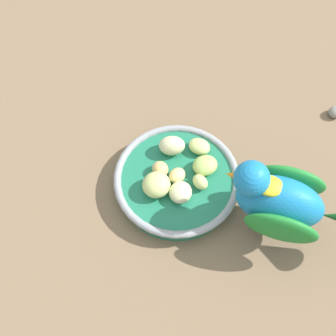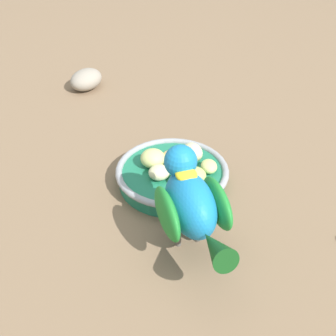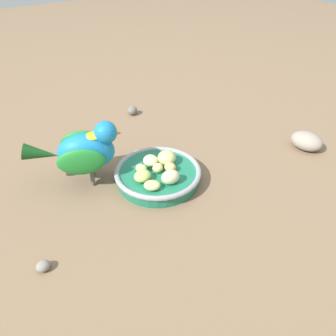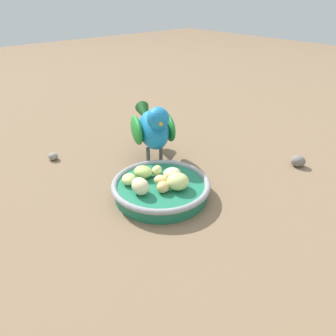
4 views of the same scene
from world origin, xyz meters
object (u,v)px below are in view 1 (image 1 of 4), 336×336
at_px(feeding_bowl, 179,181).
at_px(apple_piece_6, 160,169).
at_px(apple_piece_2, 171,146).
at_px(apple_piece_5, 200,182).
at_px(apple_piece_4, 156,185).
at_px(apple_piece_7, 205,165).
at_px(apple_piece_1, 199,146).
at_px(parrot, 283,201).
at_px(pebble_1, 335,112).
at_px(apple_piece_3, 178,175).
at_px(apple_piece_0, 184,194).

bearing_deg(feeding_bowl, apple_piece_6, -117.79).
relative_size(apple_piece_2, apple_piece_5, 1.52).
distance_m(feeding_bowl, apple_piece_4, 0.04).
xyz_separation_m(apple_piece_6, apple_piece_7, (0.00, 0.06, 0.00)).
bearing_deg(apple_piece_4, apple_piece_1, 127.74).
height_order(parrot, pebble_1, parrot).
bearing_deg(apple_piece_1, apple_piece_5, -9.80).
height_order(apple_piece_1, apple_piece_6, apple_piece_6).
relative_size(apple_piece_1, apple_piece_7, 0.89).
bearing_deg(apple_piece_7, apple_piece_3, -77.98).
relative_size(feeding_bowl, pebble_1, 8.03).
distance_m(apple_piece_0, apple_piece_3, 0.03).
relative_size(apple_piece_0, parrot, 0.18).
xyz_separation_m(feeding_bowl, apple_piece_6, (-0.01, -0.02, 0.02)).
xyz_separation_m(apple_piece_2, apple_piece_3, (0.05, 0.00, -0.01)).
bearing_deg(apple_piece_6, parrot, 56.68).
height_order(feeding_bowl, apple_piece_6, apple_piece_6).
bearing_deg(apple_piece_3, apple_piece_2, -177.13).
relative_size(apple_piece_3, apple_piece_6, 1.03).
bearing_deg(apple_piece_6, apple_piece_4, -19.22).
bearing_deg(apple_piece_6, pebble_1, 104.20).
xyz_separation_m(apple_piece_2, apple_piece_4, (0.06, -0.03, 0.00)).
distance_m(apple_piece_3, apple_piece_4, 0.03).
relative_size(apple_piece_0, apple_piece_5, 1.34).
bearing_deg(parrot, apple_piece_3, -8.16).
bearing_deg(parrot, apple_piece_4, 1.69).
distance_m(apple_piece_2, parrot, 0.18).
bearing_deg(apple_piece_2, parrot, 43.98).
distance_m(feeding_bowl, apple_piece_2, 0.05).
relative_size(feeding_bowl, apple_piece_5, 7.26).
bearing_deg(apple_piece_4, apple_piece_6, 160.78).
distance_m(apple_piece_1, apple_piece_3, 0.06).
distance_m(apple_piece_5, apple_piece_6, 0.06).
height_order(apple_piece_7, pebble_1, apple_piece_7).
height_order(apple_piece_1, apple_piece_5, apple_piece_5).
height_order(apple_piece_4, apple_piece_6, apple_piece_4).
relative_size(apple_piece_1, parrot, 0.17).
bearing_deg(apple_piece_0, apple_piece_4, -117.94).
bearing_deg(apple_piece_7, apple_piece_0, -43.47).
bearing_deg(apple_piece_2, feeding_bowl, 5.68).
height_order(apple_piece_3, pebble_1, apple_piece_3).
bearing_deg(apple_piece_5, apple_piece_0, -59.31).
height_order(apple_piece_5, pebble_1, apple_piece_5).
height_order(apple_piece_3, apple_piece_6, apple_piece_6).
height_order(apple_piece_5, apple_piece_7, apple_piece_7).
xyz_separation_m(apple_piece_0, parrot, (0.05, 0.12, 0.04)).
bearing_deg(apple_piece_4, apple_piece_5, 87.36).
bearing_deg(apple_piece_2, pebble_1, 98.60).
distance_m(apple_piece_6, pebble_1, 0.30).
distance_m(apple_piece_0, apple_piece_5, 0.03).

